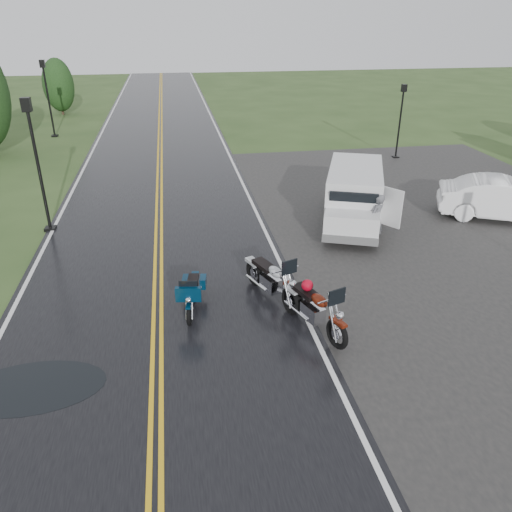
# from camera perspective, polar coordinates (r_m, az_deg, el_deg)

# --- Properties ---
(ground) EXTENTS (120.00, 120.00, 0.00)m
(ground) POSITION_cam_1_polar(r_m,az_deg,el_deg) (12.63, -11.21, -8.97)
(ground) COLOR #2D471E
(ground) RESTS_ON ground
(road) EXTENTS (8.00, 100.00, 0.04)m
(road) POSITION_cam_1_polar(r_m,az_deg,el_deg) (21.62, -11.00, 6.31)
(road) COLOR black
(road) RESTS_ON ground
(parking_pad) EXTENTS (14.00, 24.00, 0.03)m
(parking_pad) POSITION_cam_1_polar(r_m,az_deg,el_deg) (19.85, 22.49, 2.94)
(parking_pad) COLOR black
(parking_pad) RESTS_ON ground
(motorcycle_red) EXTENTS (1.72, 2.68, 1.49)m
(motorcycle_red) POSITION_cam_1_polar(r_m,az_deg,el_deg) (11.68, 9.35, -7.56)
(motorcycle_red) COLOR #571809
(motorcycle_red) RESTS_ON ground
(motorcycle_teal) EXTENTS (1.03, 2.10, 1.19)m
(motorcycle_teal) POSITION_cam_1_polar(r_m,az_deg,el_deg) (12.56, -7.68, -5.66)
(motorcycle_teal) COLOR #052239
(motorcycle_teal) RESTS_ON ground
(motorcycle_silver) EXTENTS (1.77, 2.67, 1.48)m
(motorcycle_silver) POSITION_cam_1_polar(r_m,az_deg,el_deg) (12.82, 4.05, -3.99)
(motorcycle_silver) COLOR #B8BCC0
(motorcycle_silver) RESTS_ON ground
(van_white) EXTENTS (3.77, 5.68, 2.09)m
(van_white) POSITION_cam_1_polar(r_m,az_deg,el_deg) (17.24, 8.27, 5.05)
(van_white) COLOR silver
(van_white) RESTS_ON ground
(person_at_van) EXTENTS (0.75, 0.72, 1.73)m
(person_at_van) POSITION_cam_1_polar(r_m,az_deg,el_deg) (17.33, 13.59, 4.04)
(person_at_van) COLOR #55555A
(person_at_van) RESTS_ON ground
(sedan_white) EXTENTS (4.97, 3.47, 1.55)m
(sedan_white) POSITION_cam_1_polar(r_m,az_deg,el_deg) (21.16, 26.48, 5.75)
(sedan_white) COLOR white
(sedan_white) RESTS_ON ground
(lamp_post_near_left) EXTENTS (0.41, 0.41, 4.73)m
(lamp_post_near_left) POSITION_cam_1_polar(r_m,az_deg,el_deg) (19.02, -23.61, 9.33)
(lamp_post_near_left) COLOR black
(lamp_post_near_left) RESTS_ON ground
(lamp_post_far_left) EXTENTS (0.40, 0.40, 4.66)m
(lamp_post_far_left) POSITION_cam_1_polar(r_m,az_deg,el_deg) (34.92, -22.64, 16.24)
(lamp_post_far_left) COLOR black
(lamp_post_far_left) RESTS_ON ground
(lamp_post_far_right) EXTENTS (0.33, 0.33, 3.89)m
(lamp_post_far_right) POSITION_cam_1_polar(r_m,az_deg,el_deg) (28.40, 16.12, 14.52)
(lamp_post_far_right) COLOR black
(lamp_post_far_right) RESTS_ON ground
(tree_left_far) EXTENTS (2.31, 2.31, 3.55)m
(tree_left_far) POSITION_cam_1_polar(r_m,az_deg,el_deg) (42.89, -21.56, 17.16)
(tree_left_far) COLOR #1E3D19
(tree_left_far) RESTS_ON ground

